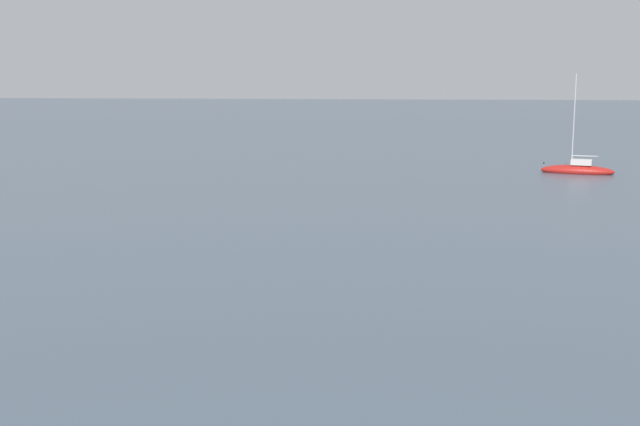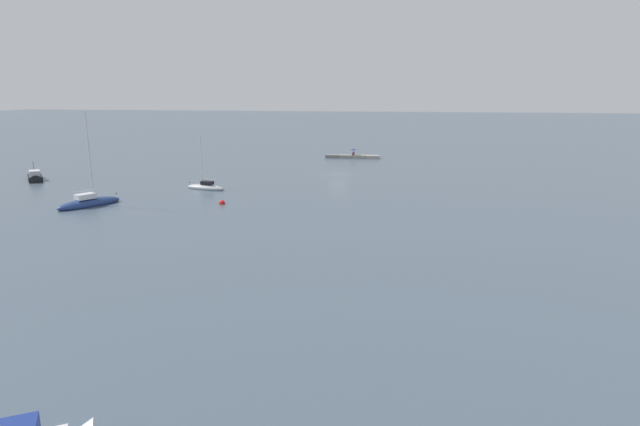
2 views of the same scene
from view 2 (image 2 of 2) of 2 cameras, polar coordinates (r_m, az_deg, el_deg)
ground_plane at (r=80.88m, az=1.96°, el=4.23°), size 500.00×500.00×0.00m
seawall_pier at (r=100.67m, az=3.53°, el=6.13°), size 10.14×1.92×0.58m
person_seated_maroon_left at (r=100.36m, az=3.64°, el=6.42°), size 0.43×0.63×0.73m
umbrella_open_navy at (r=100.39m, az=3.65°, el=6.91°), size 1.24×1.24×1.27m
sailboat_navy_far at (r=63.62m, az=-23.75°, el=1.01°), size 5.30×7.24×10.74m
sailboat_grey_outer at (r=69.88m, az=-12.28°, el=2.75°), size 5.64×2.71×7.24m
motorboat_black_mid at (r=85.09m, az=-28.48°, el=3.32°), size 5.02×5.53×3.22m
mooring_buoy_near at (r=60.34m, az=-10.58°, el=1.07°), size 0.68×0.68×0.68m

